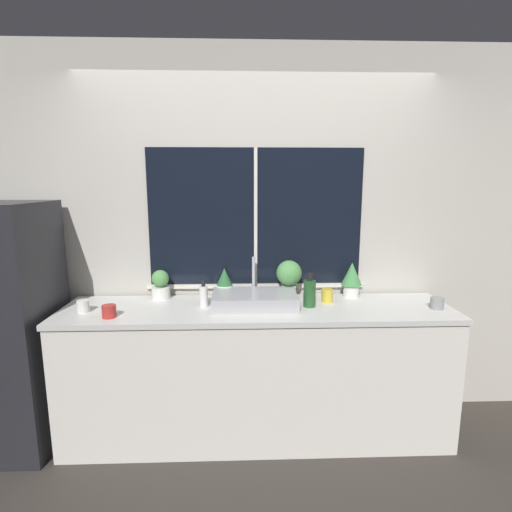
# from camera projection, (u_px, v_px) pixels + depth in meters

# --- Properties ---
(ground_plane) EXTENTS (14.00, 14.00, 0.00)m
(ground_plane) POSITION_uv_depth(u_px,v_px,m) (259.00, 460.00, 2.56)
(ground_plane) COLOR #38332D
(wall_back) EXTENTS (8.00, 0.09, 2.70)m
(wall_back) POSITION_uv_depth(u_px,v_px,m) (255.00, 237.00, 2.96)
(wall_back) COLOR #BCB7AD
(wall_back) RESTS_ON ground_plane
(wall_right) EXTENTS (0.06, 7.00, 2.70)m
(wall_right) POSITION_uv_depth(u_px,v_px,m) (497.00, 224.00, 3.87)
(wall_right) COLOR #BCB7AD
(wall_right) RESTS_ON ground_plane
(counter) EXTENTS (2.61, 0.61, 0.93)m
(counter) POSITION_uv_depth(u_px,v_px,m) (257.00, 371.00, 2.76)
(counter) COLOR white
(counter) RESTS_ON ground_plane
(sink) EXTENTS (0.57, 0.40, 0.30)m
(sink) POSITION_uv_depth(u_px,v_px,m) (255.00, 299.00, 2.70)
(sink) COLOR #ADADB2
(sink) RESTS_ON counter
(potted_plant_far_left) EXTENTS (0.13, 0.13, 0.21)m
(potted_plant_far_left) POSITION_uv_depth(u_px,v_px,m) (161.00, 285.00, 2.85)
(potted_plant_far_left) COLOR white
(potted_plant_far_left) RESTS_ON counter
(potted_plant_center_left) EXTENTS (0.12, 0.12, 0.22)m
(potted_plant_center_left) POSITION_uv_depth(u_px,v_px,m) (225.00, 283.00, 2.87)
(potted_plant_center_left) COLOR white
(potted_plant_center_left) RESTS_ON counter
(potted_plant_center_right) EXTENTS (0.18, 0.18, 0.27)m
(potted_plant_center_right) POSITION_uv_depth(u_px,v_px,m) (289.00, 276.00, 2.87)
(potted_plant_center_right) COLOR white
(potted_plant_center_right) RESTS_ON counter
(potted_plant_far_right) EXTENTS (0.15, 0.15, 0.25)m
(potted_plant_far_right) POSITION_uv_depth(u_px,v_px,m) (352.00, 278.00, 2.89)
(potted_plant_far_right) COLOR white
(potted_plant_far_right) RESTS_ON counter
(soap_bottle) EXTENTS (0.06, 0.06, 0.18)m
(soap_bottle) POSITION_uv_depth(u_px,v_px,m) (204.00, 296.00, 2.68)
(soap_bottle) COLOR white
(soap_bottle) RESTS_ON counter
(bottle_tall) EXTENTS (0.08, 0.08, 0.23)m
(bottle_tall) POSITION_uv_depth(u_px,v_px,m) (310.00, 293.00, 2.67)
(bottle_tall) COLOR #235128
(bottle_tall) RESTS_ON counter
(mug_white) EXTENTS (0.08, 0.08, 0.08)m
(mug_white) POSITION_uv_depth(u_px,v_px,m) (83.00, 306.00, 2.57)
(mug_white) COLOR white
(mug_white) RESTS_ON counter
(mug_yellow) EXTENTS (0.08, 0.08, 0.09)m
(mug_yellow) POSITION_uv_depth(u_px,v_px,m) (327.00, 296.00, 2.78)
(mug_yellow) COLOR gold
(mug_yellow) RESTS_ON counter
(mug_red) EXTENTS (0.09, 0.09, 0.08)m
(mug_red) POSITION_uv_depth(u_px,v_px,m) (109.00, 311.00, 2.47)
(mug_red) COLOR #B72D28
(mug_red) RESTS_ON counter
(mug_grey) EXTENTS (0.09, 0.09, 0.08)m
(mug_grey) POSITION_uv_depth(u_px,v_px,m) (437.00, 303.00, 2.64)
(mug_grey) COLOR gray
(mug_grey) RESTS_ON counter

